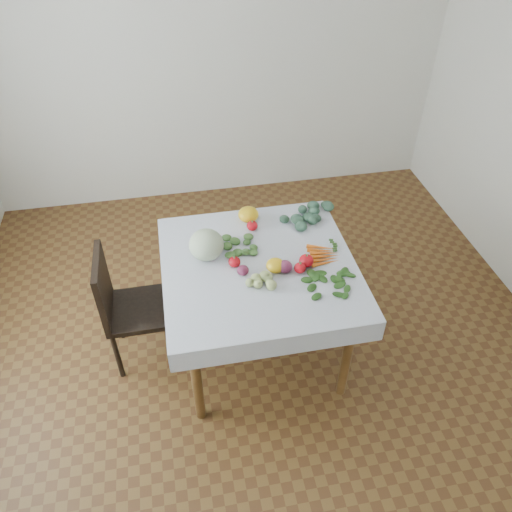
{
  "coord_description": "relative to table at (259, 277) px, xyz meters",
  "views": [
    {
      "loc": [
        -0.43,
        -2.13,
        2.7
      ],
      "look_at": [
        -0.02,
        0.01,
        0.82
      ],
      "focal_mm": 35.0,
      "sensor_mm": 36.0,
      "label": 1
    }
  ],
  "objects": [
    {
      "name": "back_wall",
      "position": [
        0.0,
        2.0,
        0.7
      ],
      "size": [
        4.0,
        0.04,
        2.7
      ],
      "primitive_type": "cube",
      "color": "silver",
      "rests_on": "ground"
    },
    {
      "name": "onion_a",
      "position": [
        0.14,
        -0.08,
        0.14
      ],
      "size": [
        0.1,
        0.1,
        0.07
      ],
      "primitive_type": "ellipsoid",
      "rotation": [
        0.0,
        0.0,
        -0.15
      ],
      "color": "#54182D",
      "rests_on": "tablecloth"
    },
    {
      "name": "tomatillo_cluster",
      "position": [
        -0.04,
        -0.17,
        0.13
      ],
      "size": [
        0.17,
        0.13,
        0.05
      ],
      "color": "tan",
      "rests_on": "tablecloth"
    },
    {
      "name": "tomato_b",
      "position": [
        0.27,
        -0.06,
        0.14
      ],
      "size": [
        0.11,
        0.11,
        0.07
      ],
      "primitive_type": "ellipsoid",
      "rotation": [
        0.0,
        0.0,
        0.39
      ],
      "color": "red",
      "rests_on": "tablecloth"
    },
    {
      "name": "onion_b",
      "position": [
        -0.1,
        -0.06,
        0.13
      ],
      "size": [
        0.07,
        0.07,
        0.06
      ],
      "primitive_type": "ellipsoid",
      "rotation": [
        0.0,
        0.0,
        0.01
      ],
      "color": "#54182D",
      "rests_on": "tablecloth"
    },
    {
      "name": "ground",
      "position": [
        0.0,
        0.0,
        -0.65
      ],
      "size": [
        4.0,
        4.0,
        0.0
      ],
      "primitive_type": "plane",
      "color": "brown"
    },
    {
      "name": "chair",
      "position": [
        -0.82,
        0.11,
        -0.17
      ],
      "size": [
        0.38,
        0.38,
        0.85
      ],
      "color": "black",
      "rests_on": "ground"
    },
    {
      "name": "kale_bunch",
      "position": [
        0.41,
        0.39,
        0.12
      ],
      "size": [
        0.3,
        0.3,
        0.04
      ],
      "color": "#3B6149",
      "rests_on": "tablecloth"
    },
    {
      "name": "carrot_bunch",
      "position": [
        0.4,
        -0.0,
        0.12
      ],
      "size": [
        0.18,
        0.2,
        0.03
      ],
      "color": "orange",
      "rests_on": "tablecloth"
    },
    {
      "name": "basil_bunch",
      "position": [
        0.36,
        -0.25,
        0.11
      ],
      "size": [
        0.31,
        0.23,
        0.01
      ],
      "color": "#27551A",
      "rests_on": "tablecloth"
    },
    {
      "name": "heirloom_back",
      "position": [
        0.02,
        0.44,
        0.15
      ],
      "size": [
        0.17,
        0.17,
        0.09
      ],
      "primitive_type": "ellipsoid",
      "rotation": [
        0.0,
        0.0,
        0.38
      ],
      "color": "yellow",
      "rests_on": "tablecloth"
    },
    {
      "name": "tablecloth",
      "position": [
        0.0,
        0.0,
        0.1
      ],
      "size": [
        1.12,
        1.12,
        0.01
      ],
      "primitive_type": "cube",
      "color": "white",
      "rests_on": "table"
    },
    {
      "name": "heirloom_front",
      "position": [
        0.08,
        -0.07,
        0.14
      ],
      "size": [
        0.14,
        0.14,
        0.08
      ],
      "primitive_type": "ellipsoid",
      "rotation": [
        0.0,
        0.0,
        -0.32
      ],
      "color": "yellow",
      "rests_on": "tablecloth"
    },
    {
      "name": "dill_bunch",
      "position": [
        -0.09,
        0.17,
        0.12
      ],
      "size": [
        0.24,
        0.22,
        0.03
      ],
      "color": "#466F33",
      "rests_on": "tablecloth"
    },
    {
      "name": "tomato_a",
      "position": [
        0.02,
        0.34,
        0.13
      ],
      "size": [
        0.09,
        0.09,
        0.06
      ],
      "primitive_type": "ellipsoid",
      "rotation": [
        0.0,
        0.0,
        0.37
      ],
      "color": "red",
      "rests_on": "tablecloth"
    },
    {
      "name": "tomato_d",
      "position": [
        0.22,
        -0.1,
        0.13
      ],
      "size": [
        0.09,
        0.09,
        0.06
      ],
      "primitive_type": "ellipsoid",
      "rotation": [
        0.0,
        0.0,
        0.32
      ],
      "color": "red",
      "rests_on": "tablecloth"
    },
    {
      "name": "table",
      "position": [
        0.0,
        0.0,
        0.0
      ],
      "size": [
        1.0,
        1.0,
        0.75
      ],
      "color": "brown",
      "rests_on": "ground"
    },
    {
      "name": "cabbage",
      "position": [
        -0.29,
        0.13,
        0.19
      ],
      "size": [
        0.22,
        0.22,
        0.18
      ],
      "primitive_type": "ellipsoid",
      "rotation": [
        0.0,
        0.0,
        0.06
      ],
      "color": "beige",
      "rests_on": "tablecloth"
    },
    {
      "name": "tomato_c",
      "position": [
        -0.14,
        0.02,
        0.13
      ],
      "size": [
        0.09,
        0.09,
        0.06
      ],
      "primitive_type": "ellipsoid",
      "rotation": [
        0.0,
        0.0,
        0.32
      ],
      "color": "red",
      "rests_on": "tablecloth"
    }
  ]
}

